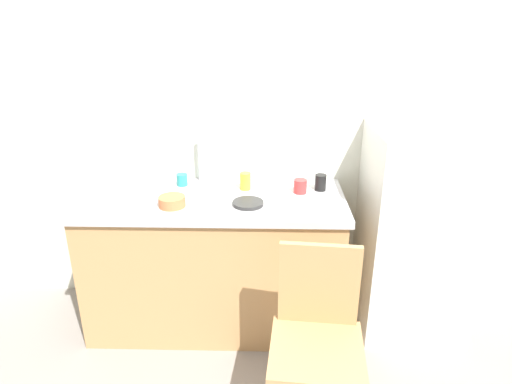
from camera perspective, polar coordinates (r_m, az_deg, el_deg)
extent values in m
cube|color=silver|center=(2.73, 0.30, 11.38)|extent=(4.80, 0.10, 2.62)
cube|color=tan|center=(2.75, -5.25, -9.08)|extent=(1.47, 0.60, 0.80)
cube|color=#B7B7BC|center=(2.56, -5.58, -0.98)|extent=(1.51, 0.64, 0.04)
cylinder|color=#B7B7BC|center=(2.75, -7.21, 4.17)|extent=(0.02, 0.02, 0.28)
cube|color=silver|center=(2.78, 19.66, -4.93)|extent=(0.59, 0.57, 1.23)
cylinder|color=tan|center=(2.32, 3.41, -21.49)|extent=(0.04, 0.04, 0.45)
cylinder|color=tan|center=(2.33, 11.37, -21.74)|extent=(0.04, 0.04, 0.45)
cube|color=tan|center=(2.04, 7.76, -19.60)|extent=(0.44, 0.44, 0.04)
cube|color=tan|center=(2.05, 8.03, -11.56)|extent=(0.36, 0.06, 0.40)
cylinder|color=#C67042|center=(2.44, -10.69, -1.20)|extent=(0.14, 0.14, 0.06)
cylinder|color=#2D2D2D|center=(2.43, -1.03, -1.44)|extent=(0.17, 0.17, 0.02)
cylinder|color=yellow|center=(2.62, -1.37, 1.40)|extent=(0.06, 0.06, 0.10)
cylinder|color=black|center=(2.64, 8.24, 1.21)|extent=(0.07, 0.07, 0.09)
cylinder|color=red|center=(2.59, 5.67, 0.74)|extent=(0.08, 0.08, 0.08)
cylinder|color=teal|center=(2.73, -9.43, 1.56)|extent=(0.07, 0.07, 0.07)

